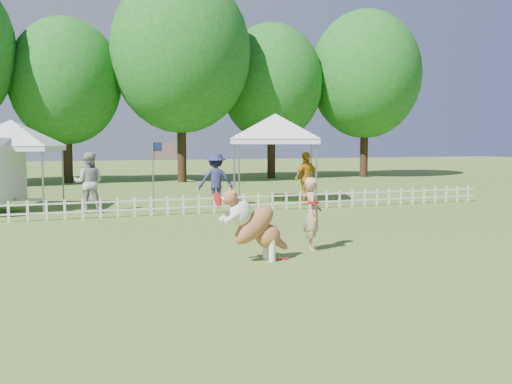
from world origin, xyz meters
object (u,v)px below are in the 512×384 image
Objects in this scene: spectator_b at (216,180)px; canopy_tent_right at (275,159)px; handler at (313,214)px; spectator_c at (306,178)px; flag_pole at (153,177)px; canopy_tent_left at (13,166)px; dog at (255,225)px; frisbee_on_turf at (283,258)px; spectator_a at (89,182)px.

canopy_tent_right is at bearing -152.12° from spectator_b.
spectator_c reaches higher than handler.
canopy_tent_right is at bearing 0.47° from flag_pole.
spectator_b is at bearing 3.32° from canopy_tent_left.
flag_pole is at bearing 86.23° from dog.
frisbee_on_turf is at bearing -48.28° from canopy_tent_left.
spectator_c is (3.68, 7.97, 0.19)m from handler.
canopy_tent_left is at bearing 56.02° from handler.
handler is at bearing -85.43° from canopy_tent_right.
dog is 9.20m from spectator_a.
frisbee_on_turf is at bearing -101.87° from flag_pole.
dog is 0.73× the size of spectator_a.
frisbee_on_turf is at bearing 92.97° from spectator_b.
frisbee_on_turf is (-0.94, -0.62, -0.75)m from handler.
dog is (-1.53, -0.69, -0.06)m from handler.
canopy_tent_left is at bearing 131.57° from flag_pole.
canopy_tent_right is (3.88, 9.75, 1.60)m from frisbee_on_turf.
canopy_tent_right is at bearing 58.74° from dog.
spectator_a is (-2.92, 8.83, 0.95)m from frisbee_on_turf.
spectator_c is at bearing 52.16° from dog.
spectator_b is (6.54, -1.36, -0.52)m from canopy_tent_left.
flag_pole is at bearing -14.86° from spectator_c.
canopy_tent_right is 1.72× the size of spectator_b.
canopy_tent_left is at bearing 107.06° from dog.
spectator_a is at bearing 137.67° from flag_pole.
handler is 0.47× the size of canopy_tent_right.
spectator_c is at bearing -1.00° from handler.
canopy_tent_left is 4.81m from flag_pole.
canopy_tent_left is at bearing -30.94° from spectator_c.
spectator_b is (4.26, 0.17, -0.03)m from spectator_a.
canopy_tent_right is (4.47, 9.82, 0.91)m from dog.
flag_pole reaches higher than frisbee_on_turf.
handler reaches higher than frisbee_on_turf.
spectator_c is (9.83, -1.77, -0.51)m from canopy_tent_left.
canopy_tent_right reaches higher than spectator_a.
frisbee_on_turf is at bearing -0.03° from dog.
dog is at bearing 138.01° from handler.
handler is 9.63m from canopy_tent_right.
spectator_c reaches higher than dog.
canopy_tent_right is at bearing -159.40° from spectator_a.
flag_pole reaches higher than spectator_c.
canopy_tent_right reaches higher than frisbee_on_turf.
spectator_b is (0.40, 8.38, 0.18)m from handler.
canopy_tent_left reaches higher than dog.
dog is 10.11m from spectator_c.
spectator_b is at bearing -164.80° from spectator_a.
spectator_b is at bearing 21.07° from handler.
canopy_tent_left reaches higher than flag_pole.
spectator_a reaches higher than dog.
dog is 11.43m from canopy_tent_left.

